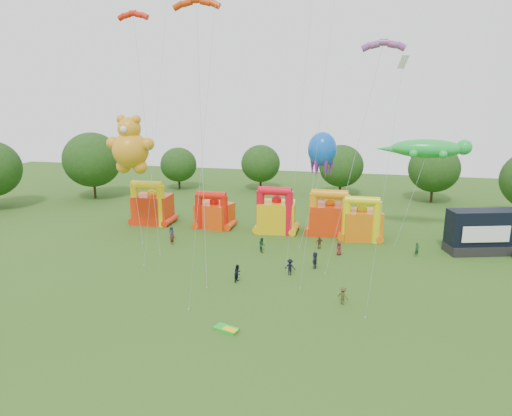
% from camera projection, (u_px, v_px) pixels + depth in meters
% --- Properties ---
extents(ground, '(160.00, 160.00, 0.00)m').
position_uv_depth(ground, '(212.00, 332.00, 36.95)').
color(ground, '#2E5518').
rests_on(ground, ground).
extents(tree_ring, '(120.08, 122.15, 12.07)m').
position_uv_depth(tree_ring, '(199.00, 256.00, 36.23)').
color(tree_ring, '#352314').
rests_on(tree_ring, ground).
extents(bouncy_castle_0, '(5.37, 4.38, 6.62)m').
position_uv_depth(bouncy_castle_0, '(152.00, 207.00, 67.39)').
color(bouncy_castle_0, red).
rests_on(bouncy_castle_0, ground).
extents(bouncy_castle_1, '(5.58, 4.89, 5.51)m').
position_uv_depth(bouncy_castle_1, '(214.00, 213.00, 65.52)').
color(bouncy_castle_1, '#E2400C').
rests_on(bouncy_castle_1, ground).
extents(bouncy_castle_2, '(5.42, 4.50, 6.66)m').
position_uv_depth(bouncy_castle_2, '(276.00, 214.00, 63.17)').
color(bouncy_castle_2, '#DCAD0B').
rests_on(bouncy_castle_2, ground).
extents(bouncy_castle_3, '(5.79, 4.81, 6.49)m').
position_uv_depth(bouncy_castle_3, '(329.00, 217.00, 62.31)').
color(bouncy_castle_3, red).
rests_on(bouncy_castle_3, ground).
extents(bouncy_castle_4, '(5.64, 4.91, 6.05)m').
position_uv_depth(bouncy_castle_4, '(361.00, 222.00, 60.11)').
color(bouncy_castle_4, orange).
rests_on(bouncy_castle_4, ground).
extents(stage_trailer, '(8.91, 5.37, 5.33)m').
position_uv_depth(stage_trailer, '(483.00, 232.00, 54.94)').
color(stage_trailer, black).
rests_on(stage_trailer, ground).
extents(teddy_bear_kite, '(6.55, 5.22, 16.29)m').
position_uv_depth(teddy_bear_kite, '(133.00, 166.00, 58.83)').
color(teddy_bear_kite, orange).
rests_on(teddy_bear_kite, ground).
extents(gecko_kite, '(12.00, 7.68, 13.16)m').
position_uv_depth(gecko_kite, '(415.00, 186.00, 59.15)').
color(gecko_kite, green).
rests_on(gecko_kite, ground).
extents(octopus_kite, '(4.05, 12.87, 13.70)m').
position_uv_depth(octopus_kite, '(315.00, 186.00, 62.15)').
color(octopus_kite, blue).
rests_on(octopus_kite, ground).
extents(parafoil_kites, '(33.78, 15.62, 29.77)m').
position_uv_depth(parafoil_kites, '(206.00, 139.00, 50.27)').
color(parafoil_kites, red).
rests_on(parafoil_kites, ground).
extents(diamond_kites, '(26.79, 18.78, 37.25)m').
position_uv_depth(diamond_kites, '(263.00, 128.00, 44.75)').
color(diamond_kites, red).
rests_on(diamond_kites, ground).
extents(folded_kite_bundle, '(2.21, 1.58, 0.31)m').
position_uv_depth(folded_kite_bundle, '(227.00, 329.00, 37.20)').
color(folded_kite_bundle, green).
rests_on(folded_kite_bundle, ground).
extents(spectator_0, '(0.89, 0.64, 1.69)m').
position_uv_depth(spectator_0, '(172.00, 233.00, 60.56)').
color(spectator_0, '#25273D').
rests_on(spectator_0, ground).
extents(spectator_1, '(0.64, 0.69, 1.59)m').
position_uv_depth(spectator_1, '(172.00, 239.00, 58.17)').
color(spectator_1, '#511C17').
rests_on(spectator_1, ground).
extents(spectator_2, '(1.08, 1.12, 1.82)m').
position_uv_depth(spectator_2, '(262.00, 245.00, 55.47)').
color(spectator_2, '#1B4524').
rests_on(spectator_2, ground).
extents(spectator_3, '(1.19, 0.73, 1.78)m').
position_uv_depth(spectator_3, '(290.00, 267.00, 48.44)').
color(spectator_3, black).
rests_on(spectator_3, ground).
extents(spectator_4, '(1.00, 0.73, 1.58)m').
position_uv_depth(spectator_4, '(319.00, 243.00, 56.65)').
color(spectator_4, '#47321C').
rests_on(spectator_4, ground).
extents(spectator_5, '(0.62, 1.75, 1.86)m').
position_uv_depth(spectator_5, '(315.00, 260.00, 50.38)').
color(spectator_5, '#202336').
rests_on(spectator_5, ground).
extents(spectator_6, '(0.93, 0.91, 1.61)m').
position_uv_depth(spectator_6, '(339.00, 248.00, 54.49)').
color(spectator_6, maroon).
rests_on(spectator_6, ground).
extents(spectator_7, '(0.74, 0.71, 1.71)m').
position_uv_depth(spectator_7, '(417.00, 249.00, 54.00)').
color(spectator_7, '#193E1D').
rests_on(spectator_7, ground).
extents(spectator_8, '(0.91, 1.05, 1.84)m').
position_uv_depth(spectator_8, '(238.00, 273.00, 46.70)').
color(spectator_8, black).
rests_on(spectator_8, ground).
extents(spectator_9, '(1.23, 1.06, 1.65)m').
position_uv_depth(spectator_9, '(343.00, 296.00, 41.72)').
color(spectator_9, '#41371A').
rests_on(spectator_9, ground).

